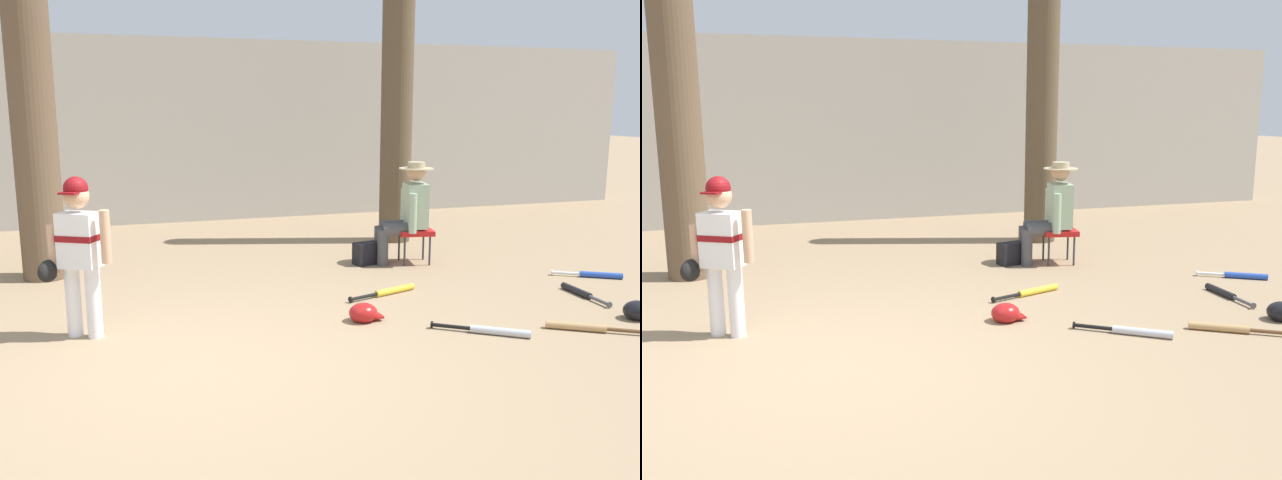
{
  "view_description": "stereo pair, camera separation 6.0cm",
  "coord_description": "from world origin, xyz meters",
  "views": [
    {
      "loc": [
        -0.57,
        -4.54,
        1.85
      ],
      "look_at": [
        1.15,
        0.66,
        0.75
      ],
      "focal_mm": 37.9,
      "sensor_mm": 36.0,
      "label": 1
    },
    {
      "loc": [
        -0.51,
        -4.56,
        1.85
      ],
      "look_at": [
        1.15,
        0.66,
        0.75
      ],
      "focal_mm": 37.9,
      "sensor_mm": 36.0,
      "label": 2
    }
  ],
  "objects": [
    {
      "name": "bat_black_composite",
      "position": [
        3.89,
        0.76,
        0.03
      ],
      "size": [
        0.11,
        0.73,
        0.07
      ],
      "color": "black",
      "rests_on": "ground"
    },
    {
      "name": "bat_blue_youth",
      "position": [
        4.52,
        1.29,
        0.03
      ],
      "size": [
        0.65,
        0.45,
        0.07
      ],
      "color": "#2347AD",
      "rests_on": "ground"
    },
    {
      "name": "seated_spectator",
      "position": [
        2.87,
        2.58,
        0.64
      ],
      "size": [
        0.68,
        0.54,
        1.2
      ],
      "color": "#47474C",
      "rests_on": "ground"
    },
    {
      "name": "bat_aluminum_silver",
      "position": [
        2.43,
        0.02,
        0.03
      ],
      "size": [
        0.68,
        0.54,
        0.07
      ],
      "color": "#B7BCC6",
      "rests_on": "ground"
    },
    {
      "name": "ground_plane",
      "position": [
        0.0,
        0.0,
        0.0
      ],
      "size": [
        60.0,
        60.0,
        0.0
      ],
      "primitive_type": "plane",
      "color": "#937A5B"
    },
    {
      "name": "young_ballplayer",
      "position": [
        -0.75,
        1.02,
        0.74
      ],
      "size": [
        0.61,
        0.36,
        1.31
      ],
      "color": "white",
      "rests_on": "ground"
    },
    {
      "name": "tree_near_player",
      "position": [
        -1.17,
        3.17,
        2.67
      ],
      "size": [
        0.73,
        0.73,
        6.11
      ],
      "color": "brown",
      "rests_on": "ground"
    },
    {
      "name": "concrete_back_wall",
      "position": [
        0.0,
        6.5,
        1.44
      ],
      "size": [
        18.0,
        0.36,
        2.88
      ],
      "primitive_type": "cube",
      "color": "#ADA89E",
      "rests_on": "ground"
    },
    {
      "name": "tree_behind_spectator",
      "position": [
        3.31,
        3.89,
        2.03
      ],
      "size": [
        0.7,
        0.7,
        4.78
      ],
      "color": "brown",
      "rests_on": "ground"
    },
    {
      "name": "folding_stool",
      "position": [
        2.96,
        2.56,
        0.36
      ],
      "size": [
        0.48,
        0.48,
        0.41
      ],
      "color": "red",
      "rests_on": "ground"
    },
    {
      "name": "handbag_beside_stool",
      "position": [
        2.42,
        2.67,
        0.13
      ],
      "size": [
        0.37,
        0.25,
        0.26
      ],
      "primitive_type": "cube",
      "rotation": [
        0.0,
        0.0,
        0.22
      ],
      "color": "black",
      "rests_on": "ground"
    },
    {
      "name": "batting_helmet_red",
      "position": [
        1.56,
        0.68,
        0.07
      ],
      "size": [
        0.3,
        0.23,
        0.17
      ],
      "color": "#A81919",
      "rests_on": "ground"
    },
    {
      "name": "bat_wood_tan",
      "position": [
        3.2,
        -0.14,
        0.03
      ],
      "size": [
        0.71,
        0.5,
        0.07
      ],
      "color": "tan",
      "rests_on": "ground"
    },
    {
      "name": "batting_helmet_black",
      "position": [
        3.87,
        -0.02,
        0.08
      ],
      "size": [
        0.31,
        0.24,
        0.18
      ],
      "color": "black",
      "rests_on": "ground"
    },
    {
      "name": "bat_yellow_trainer",
      "position": [
        2.13,
        1.39,
        0.03
      ],
      "size": [
        0.8,
        0.31,
        0.07
      ],
      "color": "yellow",
      "rests_on": "ground"
    }
  ]
}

